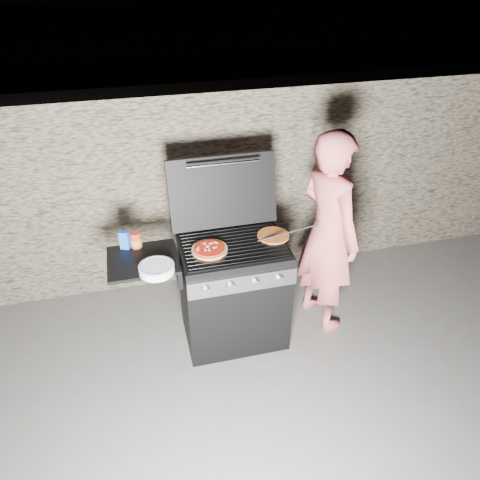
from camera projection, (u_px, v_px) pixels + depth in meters
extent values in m
plane|color=#4F4A44|center=(234.00, 334.00, 3.97)|extent=(50.00, 50.00, 0.00)
cube|color=#756750|center=(207.00, 185.00, 4.34)|extent=(8.00, 0.35, 1.80)
cylinder|color=orange|center=(273.00, 235.00, 3.58)|extent=(0.25, 0.25, 0.01)
cylinder|color=maroon|center=(136.00, 240.00, 3.44)|extent=(0.09, 0.09, 0.13)
cube|color=#1548B9|center=(124.00, 240.00, 3.42)|extent=(0.08, 0.06, 0.14)
cylinder|color=white|center=(157.00, 269.00, 3.20)|extent=(0.30, 0.30, 0.06)
imported|color=#BF5454|center=(328.00, 234.00, 3.71)|extent=(0.57, 0.72, 1.73)
cylinder|color=black|center=(288.00, 232.00, 3.54)|extent=(0.47, 0.03, 0.10)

